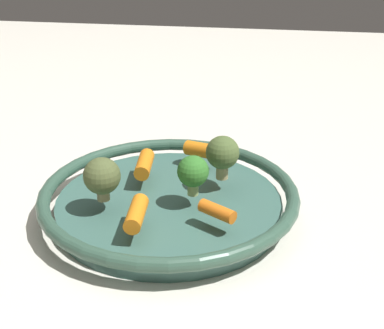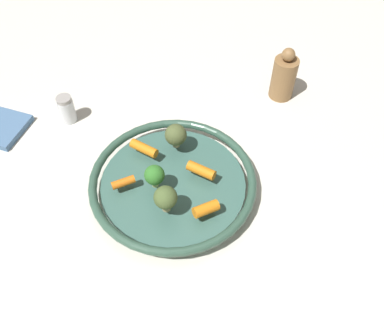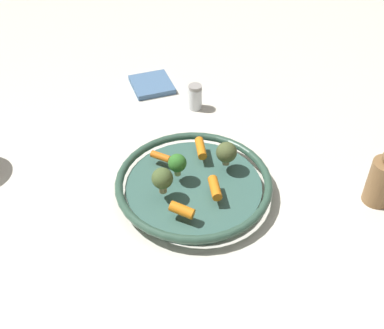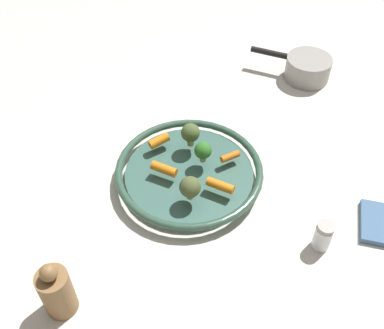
{
  "view_description": "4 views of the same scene",
  "coord_description": "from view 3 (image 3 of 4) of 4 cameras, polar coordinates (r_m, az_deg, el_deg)",
  "views": [
    {
      "loc": [
        0.58,
        0.12,
        0.35
      ],
      "look_at": [
        0.0,
        0.03,
        0.07
      ],
      "focal_mm": 51.09,
      "sensor_mm": 36.0,
      "label": 1
    },
    {
      "loc": [
        -0.31,
        0.36,
        0.67
      ],
      "look_at": [
        -0.02,
        -0.03,
        0.07
      ],
      "focal_mm": 39.39,
      "sensor_mm": 36.0,
      "label": 2
    },
    {
      "loc": [
        -0.71,
        0.03,
        0.7
      ],
      "look_at": [
        0.03,
        0.0,
        0.05
      ],
      "focal_mm": 45.37,
      "sensor_mm": 36.0,
      "label": 3
    },
    {
      "loc": [
        0.35,
        -0.56,
        0.75
      ],
      "look_at": [
        0.01,
        0.0,
        0.05
      ],
      "focal_mm": 42.8,
      "sensor_mm": 36.0,
      "label": 4
    }
  ],
  "objects": [
    {
      "name": "baby_carrot_center",
      "position": [
        0.9,
        -1.19,
        -5.37
      ],
      "size": [
        0.04,
        0.05,
        0.02
      ],
      "primitive_type": "cylinder",
      "rotation": [
        1.66,
        0.0,
        5.82
      ],
      "color": "orange",
      "rests_on": "serving_bowl"
    },
    {
      "name": "ground_plane",
      "position": [
        1.0,
        0.2,
        -3.34
      ],
      "size": [
        2.37,
        2.37,
        0.0
      ],
      "primitive_type": "plane",
      "color": "silver"
    },
    {
      "name": "baby_carrot_near_rim",
      "position": [
        0.94,
        2.71,
        -2.77
      ],
      "size": [
        0.06,
        0.03,
        0.02
      ],
      "primitive_type": "cylinder",
      "rotation": [
        1.55,
        0.0,
        4.82
      ],
      "color": "orange",
      "rests_on": "serving_bowl"
    },
    {
      "name": "pepper_mill",
      "position": [
        1.01,
        21.42,
        -1.73
      ],
      "size": [
        0.05,
        0.05,
        0.13
      ],
      "color": "olive",
      "rests_on": "ground_plane"
    },
    {
      "name": "salt_shaker",
      "position": [
        1.21,
        0.37,
        7.94
      ],
      "size": [
        0.03,
        0.03,
        0.07
      ],
      "color": "silver",
      "rests_on": "ground_plane"
    },
    {
      "name": "baby_carrot_left",
      "position": [
        1.03,
        1.04,
        1.94
      ],
      "size": [
        0.06,
        0.02,
        0.02
      ],
      "primitive_type": "cylinder",
      "rotation": [
        1.57,
        0.0,
        1.65
      ],
      "color": "orange",
      "rests_on": "serving_bowl"
    },
    {
      "name": "broccoli_floret_small",
      "position": [
        0.92,
        -3.5,
        -1.7
      ],
      "size": [
        0.04,
        0.04,
        0.06
      ],
      "color": "tan",
      "rests_on": "serving_bowl"
    },
    {
      "name": "broccoli_floret_mid",
      "position": [
        0.99,
        4.07,
        1.41
      ],
      "size": [
        0.04,
        0.04,
        0.05
      ],
      "color": "tan",
      "rests_on": "serving_bowl"
    },
    {
      "name": "serving_bowl",
      "position": [
        0.98,
        0.2,
        -2.48
      ],
      "size": [
        0.32,
        0.32,
        0.04
      ],
      "color": "#3D665B",
      "rests_on": "ground_plane"
    },
    {
      "name": "baby_carrot_right",
      "position": [
        1.01,
        -3.71,
        0.94
      ],
      "size": [
        0.03,
        0.04,
        0.02
      ],
      "primitive_type": "cylinder",
      "rotation": [
        1.59,
        0.0,
        2.61
      ],
      "color": "orange",
      "rests_on": "serving_bowl"
    },
    {
      "name": "broccoli_floret_large",
      "position": [
        0.96,
        -1.74,
        0.13
      ],
      "size": [
        0.04,
        0.04,
        0.05
      ],
      "color": "#97A966",
      "rests_on": "serving_bowl"
    },
    {
      "name": "dish_towel",
      "position": [
        1.32,
        -4.75,
        9.35
      ],
      "size": [
        0.14,
        0.13,
        0.01
      ],
      "primitive_type": "cube",
      "rotation": [
        0.0,
        0.0,
        0.3
      ],
      "color": "#4C7099",
      "rests_on": "ground_plane"
    }
  ]
}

